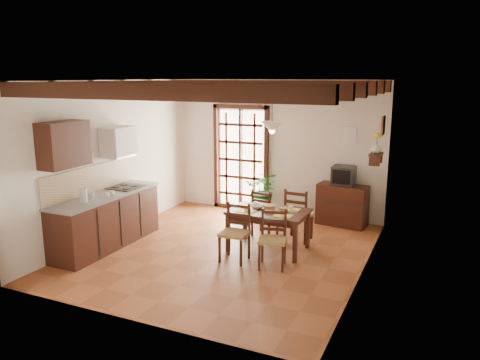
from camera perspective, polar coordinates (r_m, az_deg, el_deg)
The scene contains 25 objects.
ground_plane at distance 7.92m, azimuth -1.87°, elevation -8.66°, with size 5.00×5.00×0.00m, color brown.
room_shell at distance 7.46m, azimuth -1.97°, elevation 4.46°, with size 4.52×5.02×2.81m.
ceiling_beams at distance 7.39m, azimuth -2.02°, elevation 11.18°, with size 4.50×4.34×0.20m.
french_door at distance 10.09m, azimuth 0.11°, elevation 2.90°, with size 1.26×0.11×2.32m.
kitchen_counter at distance 8.32m, azimuth -15.98°, elevation -4.65°, with size 0.64×2.25×1.38m.
upper_cabinet at distance 7.61m, azimuth -20.68°, elevation 4.08°, with size 0.35×0.80×0.70m, color #331710.
range_hood at distance 8.53m, azimuth -14.61°, elevation 4.52°, with size 0.38×0.60×0.54m.
counter_items at distance 8.26m, azimuth -15.78°, elevation -1.27°, with size 0.50×1.43×0.25m.
dining_table at distance 7.80m, azimuth 3.50°, elevation -4.33°, with size 1.27×0.82×0.69m.
chair_near_left at distance 7.45m, azimuth -0.64°, elevation -7.70°, with size 0.43×0.41×0.91m.
chair_near_right at distance 7.23m, azimuth 3.97°, elevation -8.46°, with size 0.49×0.47×0.88m.
chair_far_left at distance 8.59m, azimuth 3.02°, elevation -5.00°, with size 0.46×0.44×0.89m.
chair_far_right at distance 8.38m, azimuth 7.10°, elevation -5.38°, with size 0.46×0.44×0.95m.
table_setting at distance 7.79m, azimuth 3.51°, elevation -3.90°, with size 0.93×0.62×0.09m.
table_bowl at distance 7.89m, azimuth 2.08°, elevation -3.25°, with size 0.22×0.22×0.05m, color white.
sideboard at distance 9.36m, azimuth 12.35°, elevation -3.00°, with size 0.95×0.43×0.81m, color #331710.
crt_tv at distance 9.22m, azimuth 12.52°, elevation 0.56°, with size 0.43×0.40×0.36m.
fuse_box at distance 9.35m, azimuth 13.23°, elevation 5.35°, with size 0.25×0.03×0.32m, color white.
plant_pot at distance 9.76m, azimuth 2.82°, elevation -3.87°, with size 0.36×0.36×0.22m, color maroon.
potted_plant at distance 9.64m, azimuth 2.85°, elevation -1.24°, with size 1.86×1.59×2.07m, color #144C19.
wall_shelf at distance 8.42m, azimuth 16.25°, elevation 2.78°, with size 0.20×0.42×0.20m.
shelf_vase at distance 8.39m, azimuth 16.31°, elevation 3.71°, with size 0.15×0.15×0.15m, color #B2BFB2.
shelf_flowers at distance 8.37m, azimuth 16.40°, elevation 5.12°, with size 0.14×0.14×0.36m.
framed_picture at distance 8.34m, azimuth 17.05°, elevation 6.39°, with size 0.03×0.32×0.32m.
pendant_lamp at distance 7.60m, azimuth 3.92°, elevation 6.58°, with size 0.36×0.36×0.84m.
Camera 1 is at (3.26, -6.63, 2.86)m, focal length 35.00 mm.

